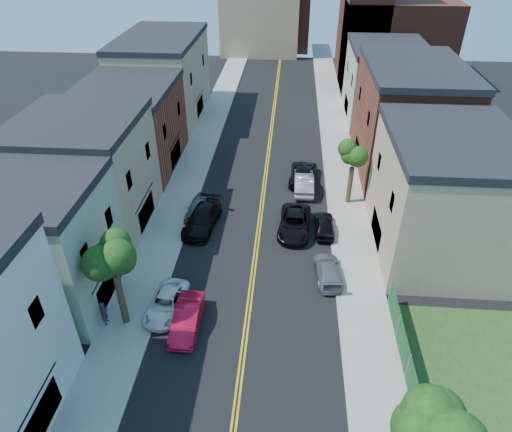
% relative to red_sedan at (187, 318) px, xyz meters
% --- Properties ---
extents(sidewalk_left, '(3.20, 100.00, 0.15)m').
position_rel_red_sedan_xyz_m(sidewalk_left, '(-4.10, 26.04, -0.68)').
color(sidewalk_left, gray).
rests_on(sidewalk_left, ground).
extents(sidewalk_right, '(3.20, 100.00, 0.15)m').
position_rel_red_sedan_xyz_m(sidewalk_right, '(11.70, 26.04, -0.68)').
color(sidewalk_right, gray).
rests_on(sidewalk_right, ground).
extents(curb_left, '(0.30, 100.00, 0.15)m').
position_rel_red_sedan_xyz_m(curb_left, '(-2.35, 26.04, -0.68)').
color(curb_left, gray).
rests_on(curb_left, ground).
extents(curb_right, '(0.30, 100.00, 0.15)m').
position_rel_red_sedan_xyz_m(curb_right, '(9.95, 26.04, -0.68)').
color(curb_right, gray).
rests_on(curb_right, ground).
extents(bldg_left_palegrn, '(9.00, 8.00, 8.50)m').
position_rel_red_sedan_xyz_m(bldg_left_palegrn, '(-10.20, 2.04, 3.50)').
color(bldg_left_palegrn, gray).
rests_on(bldg_left_palegrn, ground).
extents(bldg_left_tan_near, '(9.00, 10.00, 9.00)m').
position_rel_red_sedan_xyz_m(bldg_left_tan_near, '(-10.20, 11.04, 3.75)').
color(bldg_left_tan_near, '#998466').
rests_on(bldg_left_tan_near, ground).
extents(bldg_left_brick, '(9.00, 12.00, 8.00)m').
position_rel_red_sedan_xyz_m(bldg_left_brick, '(-10.20, 22.04, 3.25)').
color(bldg_left_brick, brown).
rests_on(bldg_left_brick, ground).
extents(bldg_left_tan_far, '(9.00, 16.00, 9.50)m').
position_rel_red_sedan_xyz_m(bldg_left_tan_far, '(-10.20, 36.04, 4.00)').
color(bldg_left_tan_far, '#998466').
rests_on(bldg_left_tan_far, ground).
extents(bldg_right_tan, '(9.00, 12.00, 9.00)m').
position_rel_red_sedan_xyz_m(bldg_right_tan, '(17.80, 10.04, 3.75)').
color(bldg_right_tan, '#998466').
rests_on(bldg_right_tan, ground).
extents(bldg_right_brick, '(9.00, 14.00, 10.00)m').
position_rel_red_sedan_xyz_m(bldg_right_brick, '(17.80, 24.04, 4.25)').
color(bldg_right_brick, brown).
rests_on(bldg_right_brick, ground).
extents(bldg_right_palegrn, '(9.00, 12.00, 8.50)m').
position_rel_red_sedan_xyz_m(bldg_right_palegrn, '(17.80, 38.04, 3.50)').
color(bldg_right_palegrn, gray).
rests_on(bldg_right_palegrn, ground).
extents(church, '(16.20, 14.20, 22.60)m').
position_rel_red_sedan_xyz_m(church, '(20.13, 53.11, 6.49)').
color(church, '#4C2319').
rests_on(church, ground).
extents(backdrop_left, '(14.00, 8.00, 12.00)m').
position_rel_red_sedan_xyz_m(backdrop_left, '(-0.20, 68.04, 5.25)').
color(backdrop_left, '#998466').
rests_on(backdrop_left, ground).
extents(backdrop_center, '(10.00, 8.00, 10.00)m').
position_rel_red_sedan_xyz_m(backdrop_center, '(3.80, 72.04, 4.25)').
color(backdrop_center, brown).
rests_on(backdrop_center, ground).
extents(fence_right, '(0.04, 15.00, 1.90)m').
position_rel_red_sedan_xyz_m(fence_right, '(13.30, -4.46, 0.35)').
color(fence_right, '#143F1E').
rests_on(fence_right, sidewalk_right).
extents(tree_left_mid, '(5.20, 5.20, 9.29)m').
position_rel_red_sedan_xyz_m(tree_left_mid, '(-4.08, 0.05, 5.83)').
color(tree_left_mid, '#3B2E1D').
rests_on(tree_left_mid, sidewalk_left).
extents(tree_right_corner, '(5.80, 5.80, 10.35)m').
position_rel_red_sedan_xyz_m(tree_right_corner, '(11.73, -9.95, 6.56)').
color(tree_right_corner, '#3B2E1D').
rests_on(tree_right_corner, sidewalk_right).
extents(tree_right_far, '(4.40, 4.40, 8.03)m').
position_rel_red_sedan_xyz_m(tree_right_far, '(11.72, 16.05, 5.00)').
color(tree_right_far, '#3B2E1D').
rests_on(tree_right_far, sidewalk_right).
extents(red_sedan, '(1.60, 4.58, 1.51)m').
position_rel_red_sedan_xyz_m(red_sedan, '(0.00, 0.00, 0.00)').
color(red_sedan, red).
rests_on(red_sedan, ground).
extents(white_pickup, '(2.56, 4.76, 1.27)m').
position_rel_red_sedan_xyz_m(white_pickup, '(-1.70, 1.35, -0.12)').
color(white_pickup, white).
rests_on(white_pickup, ground).
extents(grey_car_left, '(2.12, 4.41, 1.45)m').
position_rel_red_sedan_xyz_m(grey_car_left, '(-1.70, 13.05, -0.03)').
color(grey_car_left, slate).
rests_on(grey_car_left, ground).
extents(black_car_left, '(3.04, 5.94, 1.65)m').
position_rel_red_sedan_xyz_m(black_car_left, '(-1.01, 11.22, 0.07)').
color(black_car_left, black).
rests_on(black_car_left, ground).
extents(grey_car_right, '(2.20, 4.59, 1.29)m').
position_rel_red_sedan_xyz_m(grey_car_right, '(9.30, 5.57, -0.11)').
color(grey_car_right, slate).
rests_on(grey_car_right, ground).
extents(black_car_right, '(1.63, 4.04, 1.38)m').
position_rel_red_sedan_xyz_m(black_car_right, '(9.30, 11.31, -0.07)').
color(black_car_right, black).
rests_on(black_car_right, ground).
extents(silver_car_right, '(1.86, 5.17, 1.70)m').
position_rel_red_sedan_xyz_m(silver_car_right, '(7.63, 18.11, 0.09)').
color(silver_car_right, '#A6A8AE').
rests_on(silver_car_right, ground).
extents(dark_car_right_far, '(2.95, 5.71, 1.54)m').
position_rel_red_sedan_xyz_m(dark_car_right_far, '(7.60, 20.04, 0.02)').
color(dark_car_right_far, black).
rests_on(dark_car_right_far, ground).
extents(black_suv_lane, '(2.92, 5.72, 1.55)m').
position_rel_red_sedan_xyz_m(black_suv_lane, '(6.80, 11.24, 0.02)').
color(black_suv_lane, black).
rests_on(black_suv_lane, ground).
extents(pedestrian_left, '(0.55, 0.73, 1.80)m').
position_rel_red_sedan_xyz_m(pedestrian_left, '(-5.30, -0.23, 0.29)').
color(pedestrian_left, '#2A2A33').
rests_on(pedestrian_left, sidewalk_left).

